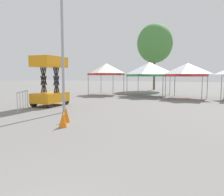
% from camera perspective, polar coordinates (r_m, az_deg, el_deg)
% --- Properties ---
extents(canopy_tent_behind_right, '(2.98, 2.98, 3.18)m').
position_cam_1_polar(canopy_tent_behind_right, '(22.76, -1.42, 7.39)').
color(canopy_tent_behind_right, '#9E9EA3').
rests_on(canopy_tent_behind_right, ground).
extents(canopy_tent_behind_left, '(3.65, 3.65, 3.18)m').
position_cam_1_polar(canopy_tent_behind_left, '(21.72, 9.59, 7.24)').
color(canopy_tent_behind_left, '#9E9EA3').
rests_on(canopy_tent_behind_left, ground).
extents(canopy_tent_far_right, '(3.16, 3.16, 2.99)m').
position_cam_1_polar(canopy_tent_far_right, '(20.03, 18.79, 6.87)').
color(canopy_tent_far_right, '#9E9EA3').
rests_on(canopy_tent_far_right, ground).
extents(scissor_lift, '(1.62, 2.43, 3.11)m').
position_cam_1_polar(scissor_lift, '(14.69, -15.56, 1.96)').
color(scissor_lift, black).
rests_on(scissor_lift, ground).
extents(light_pole_near_lift, '(0.36, 0.36, 7.40)m').
position_cam_1_polar(light_pole_near_lift, '(12.07, -12.65, 16.74)').
color(light_pole_near_lift, '#9E9EA3').
rests_on(light_pole_near_lift, ground).
extents(tree_behind_tents_left, '(4.72, 4.72, 8.83)m').
position_cam_1_polar(tree_behind_tents_left, '(31.24, 10.90, 13.56)').
color(tree_behind_tents_left, brown).
rests_on(tree_behind_tents_left, ground).
extents(crowd_barrier_mid_lot, '(1.22, 1.77, 1.08)m').
position_cam_1_polar(crowd_barrier_mid_lot, '(13.15, -21.91, 0.23)').
color(crowd_barrier_mid_lot, '#B7BABF').
rests_on(crowd_barrier_mid_lot, ground).
extents(traffic_cone_lot_center, '(0.32, 0.32, 0.64)m').
position_cam_1_polar(traffic_cone_lot_center, '(9.41, -11.65, -4.19)').
color(traffic_cone_lot_center, orange).
rests_on(traffic_cone_lot_center, ground).
extents(traffic_cone_near_barrier, '(0.32, 0.32, 0.59)m').
position_cam_1_polar(traffic_cone_near_barrier, '(8.53, -12.46, -5.40)').
color(traffic_cone_near_barrier, orange).
rests_on(traffic_cone_near_barrier, ground).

